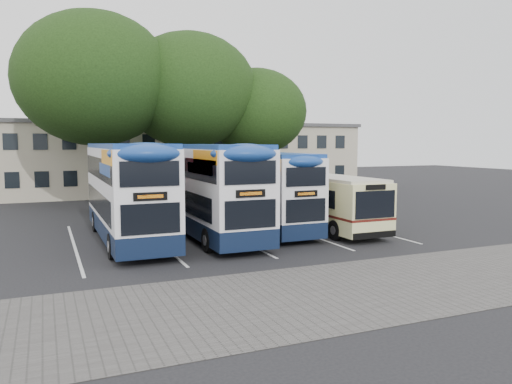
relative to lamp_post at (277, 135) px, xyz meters
The scene contains 12 objects.
ground 21.46m from the lamp_post, 106.72° to the right, with size 120.00×120.00×0.00m, color black.
paving_strip 26.71m from the lamp_post, 107.76° to the right, with size 40.00×6.00×0.01m, color #595654.
bay_lines 18.57m from the lamp_post, 123.08° to the right, with size 14.12×11.00×0.01m.
depot_building 9.43m from the lamp_post, 130.53° to the left, with size 32.40×8.40×6.20m.
lamp_post is the anchor object (origin of this frame).
tree_left 15.21m from the lamp_post, 169.24° to the right, with size 10.23×10.23×12.91m.
tree_mid 9.12m from the lamp_post, 161.63° to the right, with size 9.47×9.47×12.12m.
tree_right 4.50m from the lamp_post, 137.53° to the right, with size 7.47×7.47×9.91m.
bus_dd_left 20.68m from the lamp_post, 134.67° to the right, with size 2.55×10.51×4.38m.
bus_dd_mid 18.52m from the lamp_post, 125.74° to the right, with size 2.53×10.42×4.34m.
bus_dd_right 16.38m from the lamp_post, 118.45° to the right, with size 2.29×9.44×3.93m.
bus_single 16.07m from the lamp_post, 107.37° to the right, with size 2.36×9.28×2.77m.
Camera 1 is at (-11.82, -17.37, 4.41)m, focal length 35.00 mm.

